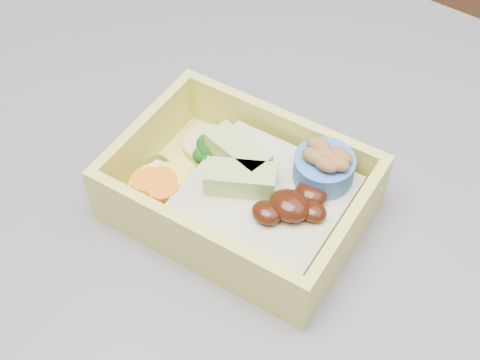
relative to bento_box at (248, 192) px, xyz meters
The scene contains 1 object.
bento_box is the anchor object (origin of this frame).
Camera 1 is at (0.23, -0.21, 1.29)m, focal length 50.00 mm.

